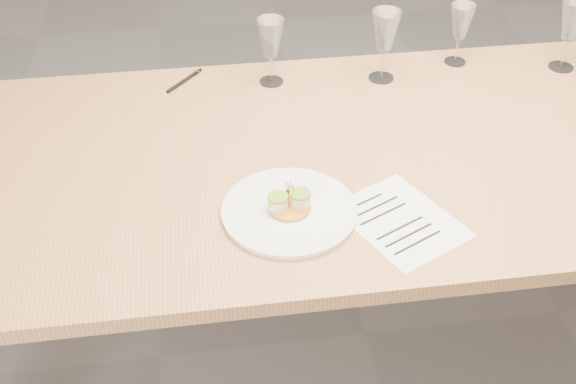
{
  "coord_description": "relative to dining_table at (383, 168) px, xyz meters",
  "views": [
    {
      "loc": [
        -0.47,
        -1.49,
        1.85
      ],
      "look_at": [
        -0.29,
        -0.21,
        0.8
      ],
      "focal_mm": 45.0,
      "sensor_mm": 36.0,
      "label": 1
    }
  ],
  "objects": [
    {
      "name": "wine_glass_2",
      "position": [
        0.33,
        0.42,
        0.2
      ],
      "size": [
        0.08,
        0.08,
        0.19
      ],
      "color": "white",
      "rests_on": "dining_table"
    },
    {
      "name": "dinner_plate",
      "position": [
        -0.29,
        -0.23,
        0.08
      ],
      "size": [
        0.32,
        0.32,
        0.08
      ],
      "rotation": [
        0.0,
        0.0,
        0.32
      ],
      "color": "white",
      "rests_on": "dining_table"
    },
    {
      "name": "wine_glass_1",
      "position": [
        0.08,
        0.35,
        0.22
      ],
      "size": [
        0.09,
        0.09,
        0.22
      ],
      "color": "white",
      "rests_on": "dining_table"
    },
    {
      "name": "wine_glass_3",
      "position": [
        0.64,
        0.34,
        0.22
      ],
      "size": [
        0.09,
        0.09,
        0.22
      ],
      "color": "white",
      "rests_on": "dining_table"
    },
    {
      "name": "ballpoint_pen",
      "position": [
        -0.51,
        0.41,
        0.07
      ],
      "size": [
        0.11,
        0.12,
        0.01
      ],
      "rotation": [
        0.0,
        0.0,
        0.85
      ],
      "color": "black",
      "rests_on": "dining_table"
    },
    {
      "name": "wine_glass_0",
      "position": [
        -0.25,
        0.38,
        0.21
      ],
      "size": [
        0.08,
        0.08,
        0.2
      ],
      "color": "white",
      "rests_on": "dining_table"
    },
    {
      "name": "dining_table",
      "position": [
        0.0,
        0.0,
        0.0
      ],
      "size": [
        2.4,
        1.0,
        0.75
      ],
      "color": "tan",
      "rests_on": "ground"
    },
    {
      "name": "ground",
      "position": [
        0.0,
        0.0,
        -0.68
      ],
      "size": [
        7.0,
        7.0,
        0.0
      ],
      "primitive_type": "plane",
      "color": "slate",
      "rests_on": "ground"
    },
    {
      "name": "recipe_sheet",
      "position": [
        -0.04,
        -0.29,
        0.07
      ],
      "size": [
        0.32,
        0.34,
        0.0
      ],
      "rotation": [
        0.0,
        0.0,
        0.46
      ],
      "color": "white",
      "rests_on": "dining_table"
    }
  ]
}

